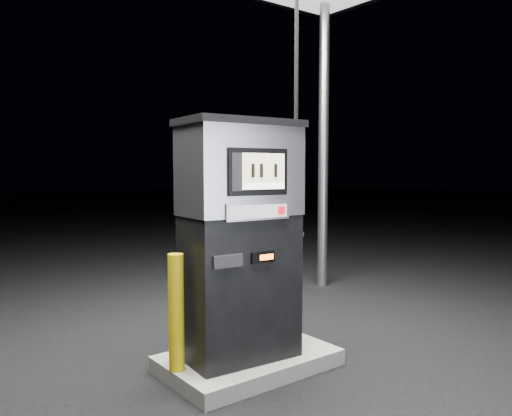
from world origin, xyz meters
TOP-DOWN VIEW (x-y plane):
  - ground at (0.00, 0.00)m, footprint 80.00×80.00m
  - pump_island at (0.00, 0.00)m, footprint 1.60×1.00m
  - fuel_dispenser at (-0.12, -0.03)m, footprint 1.23×0.74m
  - bollard_left at (-0.74, 0.05)m, footprint 0.14×0.14m
  - bollard_right at (0.74, 0.14)m, footprint 0.14×0.14m

SIDE VIEW (x-z plane):
  - ground at x=0.00m, z-range 0.00..0.00m
  - pump_island at x=0.00m, z-range 0.00..0.15m
  - bollard_right at x=0.74m, z-range 0.15..1.11m
  - bollard_left at x=-0.74m, z-range 0.15..1.17m
  - fuel_dispenser at x=-0.12m, z-range -1.00..3.55m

